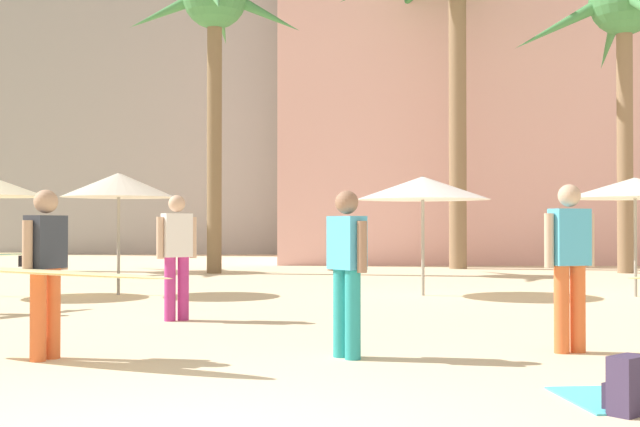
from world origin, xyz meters
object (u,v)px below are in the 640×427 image
object	(u,v)px
palm_tree_right	(625,23)
cafe_umbrella_1	(423,188)
palm_tree_far_left	(215,21)
person_near_left	(347,266)
person_far_right	(570,260)
cafe_umbrella_0	(635,188)
backpack	(627,386)
person_mid_left	(177,252)
person_mid_center	(42,268)
cafe_umbrella_2	(119,185)

from	to	relation	value
palm_tree_right	cafe_umbrella_1	world-z (taller)	palm_tree_right
palm_tree_far_left	person_near_left	bearing A→B (deg)	-77.22
palm_tree_far_left	person_far_right	bearing A→B (deg)	-68.46
cafe_umbrella_0	person_near_left	distance (m)	9.39
palm_tree_far_left	backpack	bearing A→B (deg)	-73.03
backpack	palm_tree_right	bearing A→B (deg)	-60.26
cafe_umbrella_0	person_near_left	xyz separation A→B (m)	(-5.62, -7.43, -1.12)
person_near_left	person_far_right	bearing A→B (deg)	-26.77
person_far_right	person_mid_left	size ratio (longest dim) A/B	1.00
backpack	person_mid_center	distance (m)	5.52
cafe_umbrella_0	person_mid_center	distance (m)	11.62
palm_tree_right	backpack	size ratio (longest dim) A/B	20.76
person_far_right	person_mid_center	bearing A→B (deg)	77.77
backpack	person_mid_left	distance (m)	7.29
cafe_umbrella_2	person_far_right	size ratio (longest dim) A/B	1.33
person_mid_left	person_near_left	world-z (taller)	person_mid_left
cafe_umbrella_1	cafe_umbrella_2	bearing A→B (deg)	179.20
palm_tree_right	person_mid_center	bearing A→B (deg)	-125.84
palm_tree_far_left	person_near_left	distance (m)	16.64
person_mid_center	person_near_left	xyz separation A→B (m)	(3.03, 0.24, 0.01)
person_far_right	person_near_left	bearing A→B (deg)	80.47
cafe_umbrella_1	backpack	world-z (taller)	cafe_umbrella_1
palm_tree_far_left	cafe_umbrella_2	world-z (taller)	palm_tree_far_left
cafe_umbrella_1	person_mid_left	xyz separation A→B (m)	(-3.96, -4.30, -1.09)
cafe_umbrella_0	cafe_umbrella_1	world-z (taller)	cafe_umbrella_1
person_mid_center	backpack	bearing A→B (deg)	-0.54
cafe_umbrella_2	person_near_left	distance (m)	8.90
person_near_left	cafe_umbrella_2	bearing A→B (deg)	82.79
cafe_umbrella_1	cafe_umbrella_0	bearing A→B (deg)	-2.81
person_near_left	cafe_umbrella_0	bearing A→B (deg)	16.69
palm_tree_right	person_far_right	size ratio (longest dim) A/B	4.88
palm_tree_right	cafe_umbrella_1	xyz separation A→B (m)	(-6.60, -7.70, -5.03)
cafe_umbrella_0	person_near_left	size ratio (longest dim) A/B	1.55
cafe_umbrella_1	backpack	xyz separation A→B (m)	(0.33, -10.14, -1.86)
person_mid_center	person_mid_left	distance (m)	3.64
backpack	person_mid_center	bearing A→B (deg)	24.59
backpack	person_near_left	xyz separation A→B (m)	(-1.95, 2.51, 0.73)
cafe_umbrella_0	cafe_umbrella_1	size ratio (longest dim) A/B	1.02
cafe_umbrella_0	person_mid_left	distance (m)	9.02
person_mid_center	person_near_left	size ratio (longest dim) A/B	1.77
cafe_umbrella_2	person_near_left	size ratio (longest dim) A/B	1.39
person_mid_center	person_mid_left	size ratio (longest dim) A/B	1.70
cafe_umbrella_2	person_mid_center	xyz separation A→B (m)	(1.24, -7.96, -1.21)
cafe_umbrella_1	person_far_right	world-z (taller)	cafe_umbrella_1
person_far_right	backpack	bearing A→B (deg)	152.73
person_mid_center	palm_tree_far_left	bearing A→B (deg)	115.42
backpack	palm_tree_far_left	bearing A→B (deg)	-23.92
palm_tree_right	cafe_umbrella_1	size ratio (longest dim) A/B	3.37
palm_tree_far_left	cafe_umbrella_0	xyz separation A→B (m)	(9.04, -7.63, -5.08)
person_mid_left	person_near_left	bearing A→B (deg)	-177.68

